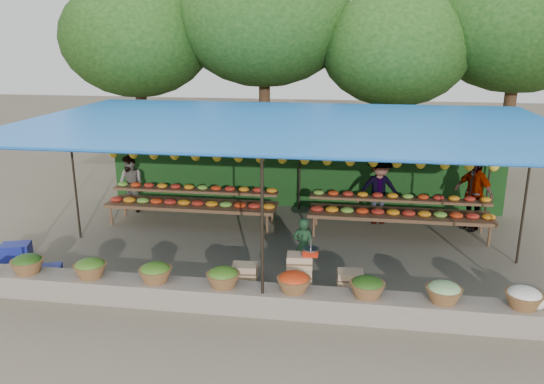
% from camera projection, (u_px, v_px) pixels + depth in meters
% --- Properties ---
extents(ground, '(60.00, 60.00, 0.00)m').
position_uv_depth(ground, '(285.00, 249.00, 11.60)').
color(ground, '#685E4C').
rests_on(ground, ground).
extents(stone_curb, '(10.60, 0.55, 0.40)m').
position_uv_depth(stone_curb, '(264.00, 300.00, 8.94)').
color(stone_curb, slate).
rests_on(stone_curb, ground).
extents(stall_canopy, '(10.80, 6.60, 2.82)m').
position_uv_depth(stall_canopy, '(286.00, 128.00, 10.92)').
color(stall_canopy, black).
rests_on(stall_canopy, ground).
extents(produce_baskets, '(8.98, 0.58, 0.34)m').
position_uv_depth(produce_baskets, '(258.00, 280.00, 8.85)').
color(produce_baskets, brown).
rests_on(produce_baskets, stone_curb).
extents(netting_backdrop, '(10.60, 0.06, 2.50)m').
position_uv_depth(netting_backdrop, '(301.00, 162.00, 14.25)').
color(netting_backdrop, '#1A4418').
rests_on(netting_backdrop, ground).
extents(tree_row, '(16.51, 5.50, 7.12)m').
position_uv_depth(tree_row, '(329.00, 30.00, 16.00)').
color(tree_row, '#382814').
rests_on(tree_row, ground).
extents(fruit_table_left, '(4.21, 0.95, 0.93)m').
position_uv_depth(fruit_table_left, '(193.00, 200.00, 13.09)').
color(fruit_table_left, '#503620').
rests_on(fruit_table_left, ground).
extents(fruit_table_right, '(4.21, 0.95, 0.93)m').
position_uv_depth(fruit_table_right, '(399.00, 210.00, 12.35)').
color(fruit_table_right, '#503620').
rests_on(fruit_table_right, ground).
extents(crate_counter, '(2.38, 0.37, 0.77)m').
position_uv_depth(crate_counter, '(298.00, 278.00, 9.49)').
color(crate_counter, tan).
rests_on(crate_counter, ground).
extents(weighing_scale, '(0.28, 0.28, 0.30)m').
position_uv_depth(weighing_scale, '(311.00, 251.00, 9.31)').
color(weighing_scale, red).
rests_on(weighing_scale, crate_counter).
extents(vendor_seated, '(0.48, 0.37, 1.17)m').
position_uv_depth(vendor_seated, '(303.00, 247.00, 10.20)').
color(vendor_seated, '#1B3B21').
rests_on(vendor_seated, ground).
extents(customer_left, '(0.89, 0.80, 1.51)m').
position_uv_depth(customer_left, '(131.00, 184.00, 13.96)').
color(customer_left, slate).
rests_on(customer_left, ground).
extents(customer_mid, '(1.22, 0.85, 1.71)m').
position_uv_depth(customer_mid, '(379.00, 190.00, 13.04)').
color(customer_mid, slate).
rests_on(customer_mid, ground).
extents(customer_right, '(1.02, 1.06, 1.78)m').
position_uv_depth(customer_right, '(473.00, 193.00, 12.65)').
color(customer_right, slate).
rests_on(customer_right, ground).
extents(blue_crate_front, '(0.64, 0.55, 0.32)m').
position_uv_depth(blue_crate_front, '(46.00, 275.00, 9.98)').
color(blue_crate_front, navy).
rests_on(blue_crate_front, ground).
extents(blue_crate_back, '(0.67, 0.57, 0.34)m').
position_uv_depth(blue_crate_back, '(16.00, 252.00, 11.04)').
color(blue_crate_back, navy).
rests_on(blue_crate_back, ground).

